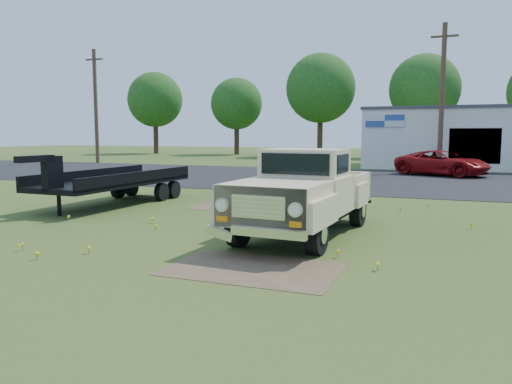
# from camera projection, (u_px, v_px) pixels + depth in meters

# --- Properties ---
(ground) EXTENTS (140.00, 140.00, 0.00)m
(ground) POSITION_uv_depth(u_px,v_px,m) (241.00, 232.00, 12.09)
(ground) COLOR #304F19
(ground) RESTS_ON ground
(asphalt_lot) EXTENTS (90.00, 14.00, 0.02)m
(asphalt_lot) POSITION_uv_depth(u_px,v_px,m) (354.00, 179.00, 25.96)
(asphalt_lot) COLOR black
(asphalt_lot) RESTS_ON ground
(dirt_patch_a) EXTENTS (3.00, 2.00, 0.01)m
(dirt_patch_a) POSITION_uv_depth(u_px,v_px,m) (253.00, 269.00, 8.77)
(dirt_patch_a) COLOR brown
(dirt_patch_a) RESTS_ON ground
(dirt_patch_b) EXTENTS (2.20, 1.60, 0.01)m
(dirt_patch_b) POSITION_uv_depth(u_px,v_px,m) (227.00, 208.00, 16.05)
(dirt_patch_b) COLOR brown
(dirt_patch_b) RESTS_ON ground
(commercial_building) EXTENTS (14.20, 8.20, 4.15)m
(commercial_building) POSITION_uv_depth(u_px,v_px,m) (472.00, 137.00, 34.64)
(commercial_building) COLOR white
(commercial_building) RESTS_ON ground
(utility_pole_west) EXTENTS (1.60, 0.30, 9.00)m
(utility_pole_west) POSITION_uv_depth(u_px,v_px,m) (96.00, 105.00, 39.86)
(utility_pole_west) COLOR #4D3224
(utility_pole_west) RESTS_ON ground
(utility_pole_mid) EXTENTS (1.60, 0.30, 9.00)m
(utility_pole_mid) POSITION_uv_depth(u_px,v_px,m) (442.00, 97.00, 30.45)
(utility_pole_mid) COLOR #4D3224
(utility_pole_mid) RESTS_ON ground
(treeline_a) EXTENTS (6.40, 6.40, 9.52)m
(treeline_a) POSITION_uv_depth(u_px,v_px,m) (155.00, 100.00, 58.48)
(treeline_a) COLOR #39281A
(treeline_a) RESTS_ON ground
(treeline_b) EXTENTS (5.76, 5.76, 8.57)m
(treeline_b) POSITION_uv_depth(u_px,v_px,m) (237.00, 104.00, 55.86)
(treeline_b) COLOR #39281A
(treeline_b) RESTS_ON ground
(treeline_c) EXTENTS (7.04, 7.04, 10.47)m
(treeline_c) POSITION_uv_depth(u_px,v_px,m) (321.00, 88.00, 50.71)
(treeline_c) COLOR #39281A
(treeline_c) RESTS_ON ground
(treeline_d) EXTENTS (6.72, 6.72, 10.00)m
(treeline_d) POSITION_uv_depth(u_px,v_px,m) (424.00, 89.00, 48.05)
(treeline_d) COLOR #39281A
(treeline_d) RESTS_ON ground
(vintage_pickup_truck) EXTENTS (2.51, 5.71, 2.03)m
(vintage_pickup_truck) POSITION_uv_depth(u_px,v_px,m) (305.00, 192.00, 11.59)
(vintage_pickup_truck) COLOR beige
(vintage_pickup_truck) RESTS_ON ground
(flatbed_trailer) EXTENTS (2.34, 6.61, 1.79)m
(flatbed_trailer) POSITION_uv_depth(u_px,v_px,m) (114.00, 178.00, 16.64)
(flatbed_trailer) COLOR black
(flatbed_trailer) RESTS_ON ground
(red_pickup) EXTENTS (5.58, 4.17, 1.41)m
(red_pickup) POSITION_uv_depth(u_px,v_px,m) (442.00, 163.00, 28.01)
(red_pickup) COLOR maroon
(red_pickup) RESTS_ON ground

